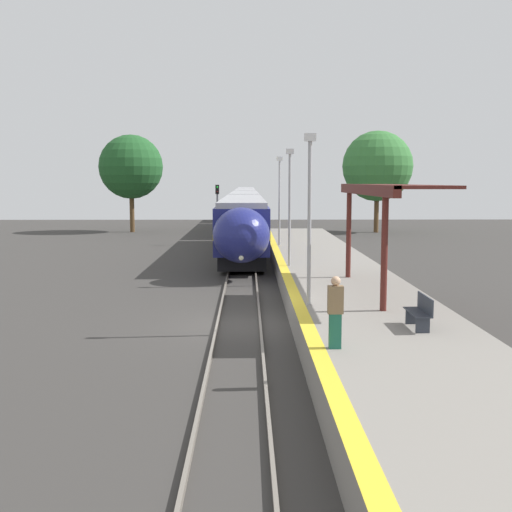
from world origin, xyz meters
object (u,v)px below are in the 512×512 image
at_px(person_waiting, 335,311).
at_px(railway_signal, 217,209).
at_px(lamppost_far, 279,195).
at_px(lamppost_mid, 290,199).
at_px(train, 245,205).
at_px(lamppost_near, 309,208).
at_px(platform_bench, 421,311).

xyz_separation_m(person_waiting, railway_signal, (-4.35, 34.00, 0.96)).
height_order(railway_signal, lamppost_far, lamppost_far).
bearing_deg(lamppost_mid, train, 92.97).
relative_size(person_waiting, railway_signal, 0.37).
bearing_deg(lamppost_far, lamppost_near, -90.00).
bearing_deg(platform_bench, lamppost_far, 96.83).
height_order(railway_signal, lamppost_mid, lamppost_mid).
bearing_deg(railway_signal, train, 85.28).
bearing_deg(railway_signal, lamppost_near, -81.58).
height_order(platform_bench, lamppost_mid, lamppost_mid).
height_order(platform_bench, person_waiting, person_waiting).
xyz_separation_m(railway_signal, lamppost_mid, (4.24, -19.12, 1.23)).
bearing_deg(person_waiting, lamppost_mid, 90.43).
bearing_deg(person_waiting, lamppost_far, 90.26).
distance_m(person_waiting, lamppost_mid, 15.04).
xyz_separation_m(lamppost_near, lamppost_mid, (0.00, 9.52, 0.00)).
height_order(railway_signal, lamppost_near, lamppost_near).
height_order(platform_bench, lamppost_near, lamppost_near).
bearing_deg(railway_signal, platform_bench, -77.79).
xyz_separation_m(train, person_waiting, (2.36, -58.13, -0.34)).
bearing_deg(railway_signal, lamppost_mid, -77.50).
xyz_separation_m(train, lamppost_mid, (2.24, -43.25, 1.85)).
xyz_separation_m(platform_bench, lamppost_near, (-2.68, 3.33, 2.62)).
bearing_deg(train, lamppost_mid, -87.03).
height_order(person_waiting, lamppost_mid, lamppost_mid).
relative_size(person_waiting, lamppost_near, 0.32).
bearing_deg(lamppost_mid, lamppost_near, -90.00).
xyz_separation_m(railway_signal, lamppost_far, (4.24, -9.59, 1.23)).
distance_m(railway_signal, lamppost_far, 10.56).
bearing_deg(train, lamppost_far, -86.19).
height_order(person_waiting, lamppost_far, lamppost_far).
height_order(lamppost_near, lamppost_mid, same).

